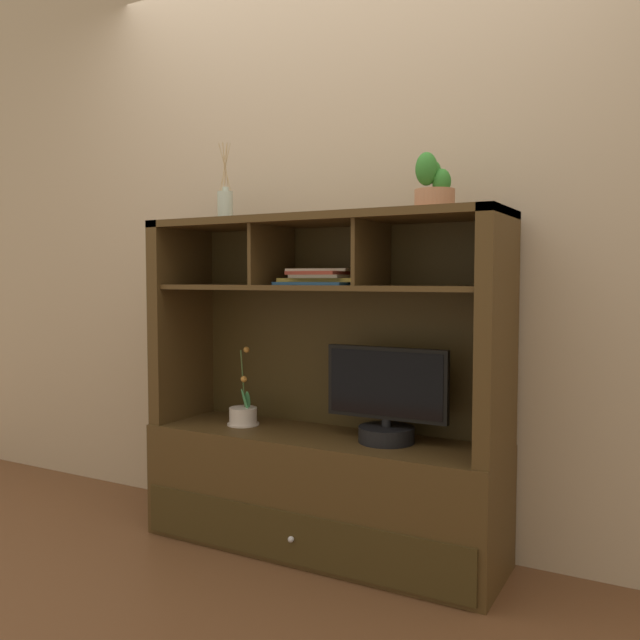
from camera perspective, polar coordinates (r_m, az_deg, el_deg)
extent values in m
cube|color=brown|center=(2.89, 0.00, -19.21)|extent=(6.00, 6.00, 0.02)
cube|color=tan|center=(2.89, 2.34, 9.37)|extent=(6.00, 0.02, 2.80)
cube|color=#493318|center=(2.80, 0.00, -14.52)|extent=(1.48, 0.42, 0.48)
cube|color=#3B2D14|center=(2.66, -2.38, -18.21)|extent=(1.42, 0.01, 0.20)
sphere|color=silver|center=(2.65, -2.52, -18.30)|extent=(0.02, 0.02, 0.02)
cube|color=#493318|center=(3.08, -11.69, -0.08)|extent=(0.06, 0.40, 0.88)
cube|color=#493318|center=(2.41, 15.00, -1.13)|extent=(0.06, 0.40, 0.88)
cube|color=#3B2D14|center=(2.84, 1.84, -0.61)|extent=(1.42, 0.02, 0.85)
cube|color=#493318|center=(2.67, 0.00, 8.57)|extent=(1.48, 0.40, 0.03)
cube|color=#493318|center=(2.66, 0.00, 2.81)|extent=(1.36, 0.36, 0.02)
cube|color=#493318|center=(2.78, -4.12, 5.55)|extent=(0.02, 0.34, 0.24)
cube|color=#493318|center=(2.56, 4.48, 5.71)|extent=(0.02, 0.34, 0.24)
cylinder|color=black|center=(2.61, 5.71, -9.74)|extent=(0.22, 0.22, 0.06)
cylinder|color=black|center=(2.60, 5.72, -8.77)|extent=(0.04, 0.04, 0.03)
cube|color=black|center=(2.58, 5.74, -5.41)|extent=(0.49, 0.03, 0.28)
cube|color=black|center=(2.56, 5.60, -5.46)|extent=(0.46, 0.00, 0.25)
cylinder|color=beige|center=(2.92, -6.61, -8.20)|extent=(0.12, 0.12, 0.08)
cylinder|color=beige|center=(2.92, -6.61, -8.85)|extent=(0.14, 0.14, 0.01)
cylinder|color=#4C6B38|center=(2.89, -6.63, -5.03)|extent=(0.01, 0.03, 0.25)
sphere|color=#C78334|center=(2.87, -6.55, -5.07)|extent=(0.03, 0.03, 0.03)
sphere|color=#C78334|center=(2.87, -6.33, -2.55)|extent=(0.03, 0.03, 0.03)
ellipsoid|color=#439257|center=(2.88, -6.45, -6.95)|extent=(0.04, 0.05, 0.12)
ellipsoid|color=#439257|center=(2.90, -6.23, -6.90)|extent=(0.05, 0.06, 0.09)
cube|color=navy|center=(2.68, 0.22, 3.16)|extent=(0.32, 0.28, 0.01)
cube|color=gold|center=(2.68, 0.51, 3.45)|extent=(0.37, 0.18, 0.02)
cube|color=gray|center=(2.67, 0.52, 3.76)|extent=(0.22, 0.23, 0.01)
cube|color=#A23B2D|center=(2.68, 0.27, 4.05)|extent=(0.24, 0.23, 0.01)
cube|color=beige|center=(2.69, 0.31, 4.31)|extent=(0.27, 0.19, 0.01)
cylinder|color=#B1BBAB|center=(2.96, -8.14, 9.61)|extent=(0.07, 0.07, 0.13)
cylinder|color=#B1BBAB|center=(2.97, -8.15, 11.05)|extent=(0.03, 0.03, 0.02)
cylinder|color=tan|center=(2.98, -8.10, 12.87)|extent=(0.00, 0.05, 0.21)
cylinder|color=tan|center=(2.98, -8.09, 12.85)|extent=(0.03, 0.02, 0.21)
cylinder|color=tan|center=(2.98, -8.16, 12.85)|extent=(0.04, 0.03, 0.21)
cylinder|color=tan|center=(2.98, -8.23, 12.85)|extent=(0.00, 0.04, 0.21)
cylinder|color=tan|center=(2.98, -8.24, 12.86)|extent=(0.02, 0.01, 0.21)
cylinder|color=tan|center=(2.98, -8.18, 12.87)|extent=(0.05, 0.03, 0.20)
cylinder|color=#B87854|center=(2.46, 9.81, 10.14)|extent=(0.14, 0.14, 0.07)
cylinder|color=#B87854|center=(2.46, 9.80, 9.39)|extent=(0.17, 0.17, 0.01)
ellipsoid|color=#307929|center=(2.46, 10.39, 11.62)|extent=(0.07, 0.07, 0.09)
ellipsoid|color=#307929|center=(2.50, 9.70, 12.45)|extent=(0.06, 0.06, 0.08)
ellipsoid|color=#307929|center=(2.46, 9.13, 12.69)|extent=(0.08, 0.08, 0.12)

